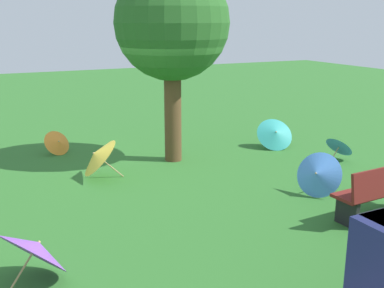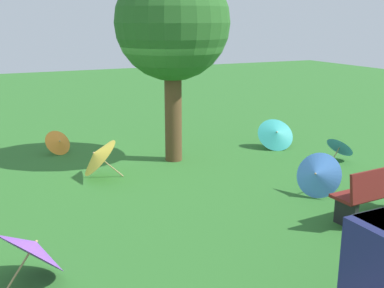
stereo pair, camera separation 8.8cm
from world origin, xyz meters
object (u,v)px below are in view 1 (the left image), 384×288
Objects in this scene: park_bench at (381,191)px; shade_tree at (172,25)px; parasol_blue_0 at (318,174)px; parasol_orange_0 at (58,142)px; parasol_blue_1 at (340,145)px; parasol_teal_0 at (275,133)px; parasol_purple_0 at (36,248)px; parasol_yellow_0 at (97,156)px.

shade_tree is (1.65, -4.35, 2.47)m from park_bench.
shade_tree reaches higher than parasol_blue_0.
park_bench reaches higher than parasol_orange_0.
park_bench is at bearing 58.47° from parasol_blue_1.
parasol_blue_0 is 1.32× the size of parasol_blue_1.
parasol_blue_1 is at bearing 154.04° from shade_tree.
parasol_orange_0 is (4.85, -1.75, -0.09)m from parasol_teal_0.
park_bench is at bearing 175.38° from parasol_purple_0.
parasol_teal_0 is 7.16m from parasol_purple_0.
park_bench reaches higher than parasol_blue_1.
parasol_teal_0 is at bearing 176.33° from shade_tree.
parasol_purple_0 is 1.62× the size of parasol_blue_1.
parasol_purple_0 is 1.22× the size of parasol_blue_0.
shade_tree reaches higher than parasol_teal_0.
parasol_purple_0 is 5.66m from parasol_orange_0.
shade_tree is 4.08× the size of parasol_teal_0.
shade_tree is at bearing -65.80° from parasol_blue_0.
parasol_yellow_0 is at bearing 16.68° from shade_tree.
parasol_teal_0 is at bearing 160.12° from parasol_orange_0.
park_bench reaches higher than parasol_yellow_0.
parasol_blue_0 is at bearing 67.90° from parasol_teal_0.
park_bench reaches higher than parasol_blue_0.
parasol_purple_0 is (5.12, -0.41, -0.03)m from park_bench.
parasol_yellow_0 is 5.29m from parasol_blue_1.
parasol_purple_0 is at bearing -4.62° from park_bench.
park_bench is 0.39× the size of shade_tree.
park_bench is 4.29m from parasol_teal_0.
park_bench is at bearing 101.04° from parasol_blue_0.
parasol_orange_0 is (3.88, -5.93, -0.18)m from park_bench.
parasol_yellow_0 is 4.16m from parasol_blue_0.
parasol_blue_0 is at bearing 127.63° from parasol_orange_0.
parasol_blue_0 is (-3.64, 4.72, 0.12)m from parasol_orange_0.
shade_tree is 5.81m from parasol_purple_0.
park_bench is 5.16m from parasol_yellow_0.
parasol_purple_0 is 1.57× the size of parasol_orange_0.
park_bench is 1.63× the size of parasol_yellow_0.
park_bench is at bearing 123.17° from parasol_orange_0.
parasol_purple_0 is at bearing 64.45° from parasol_yellow_0.
parasol_teal_0 is (-0.97, -4.18, -0.09)m from park_bench.
parasol_teal_0 is 1.61m from parasol_blue_1.
parasol_yellow_0 reaches higher than parasol_blue_1.
parasol_purple_0 is 7.18m from parasol_blue_1.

